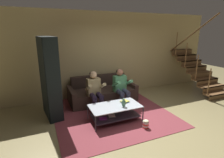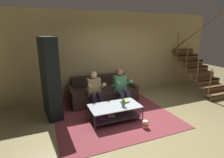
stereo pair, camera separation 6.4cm
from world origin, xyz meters
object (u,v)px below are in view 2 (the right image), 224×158
vase (123,103)px  book_stack (125,102)px  bookshelf (50,88)px  person_seated_left (95,89)px  couch (102,93)px  coffee_table (114,111)px  popcorn_tub (145,124)px  person_seated_right (121,86)px

vase → book_stack: 0.30m
bookshelf → person_seated_left: bearing=-2.2°
couch → coffee_table: 1.43m
person_seated_left → coffee_table: 0.95m
popcorn_tub → vase: bearing=125.1°
person_seated_right → bookshelf: (-2.08, 0.05, 0.18)m
popcorn_tub → person_seated_left: bearing=118.0°
coffee_table → popcorn_tub: 0.85m
person_seated_right → bookshelf: bookshelf is taller
person_seated_right → book_stack: bearing=-108.7°
couch → coffee_table: bearing=-96.7°
vase → bookshelf: bearing=148.2°
bookshelf → popcorn_tub: size_ratio=10.05×
couch → coffee_table: (-0.17, -1.42, 0.01)m
bookshelf → popcorn_tub: bookshelf is taller
vase → book_stack: (0.16, 0.25, -0.08)m
person_seated_right → bookshelf: bearing=178.7°
coffee_table → vase: vase is taller
person_seated_left → book_stack: person_seated_left is taller
coffee_table → book_stack: bearing=17.3°
person_seated_left → popcorn_tub: (0.79, -1.48, -0.51)m
couch → person_seated_right: (0.42, -0.57, 0.35)m
coffee_table → book_stack: 0.39m
vase → book_stack: vase is taller
bookshelf → vase: bearing=-31.8°
couch → bookshelf: bearing=-162.3°
couch → bookshelf: (-1.65, -0.53, 0.53)m
couch → person_seated_right: bearing=-53.5°
couch → person_seated_left: bearing=-126.5°
vase → bookshelf: bookshelf is taller
couch → bookshelf: 1.81m
couch → book_stack: bearing=-82.5°
person_seated_left → person_seated_right: 0.85m
person_seated_right → popcorn_tub: size_ratio=5.35×
person_seated_left → bookshelf: size_ratio=0.53×
person_seated_left → coffee_table: person_seated_left is taller
person_seated_right → vase: person_seated_right is taller
couch → book_stack: size_ratio=8.97×
person_seated_right → book_stack: (-0.25, -0.74, -0.19)m
couch → bookshelf: bookshelf is taller
vase → person_seated_left: bearing=114.0°
popcorn_tub → couch: bearing=100.0°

